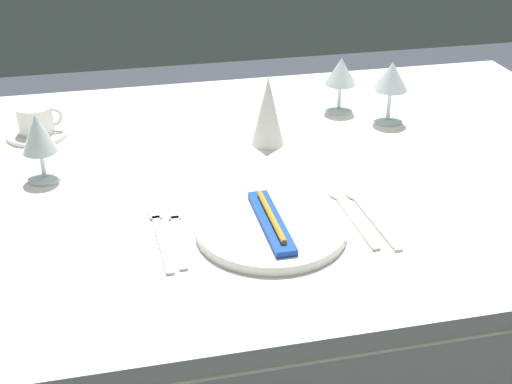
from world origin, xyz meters
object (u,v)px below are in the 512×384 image
object	(u,v)px
spoon_soup	(348,210)
wine_glass_right	(341,74)
toothbrush_package	(271,221)
wine_glass_centre	(38,136)
dinner_plate	(271,229)
wine_glass_left	(391,79)
fork_outer	(178,234)
spoon_dessert	(367,211)
napkin_folded	(268,111)
fork_inner	(161,236)
coffee_cup_left	(36,119)

from	to	relation	value
spoon_soup	wine_glass_right	distance (m)	0.51
toothbrush_package	wine_glass_centre	size ratio (longest dim) A/B	1.51
spoon_soup	wine_glass_right	bearing A→B (deg)	73.34
dinner_plate	wine_glass_centre	distance (m)	0.50
spoon_soup	wine_glass_left	world-z (taller)	wine_glass_left
fork_outer	spoon_dessert	xyz separation A→B (m)	(0.35, 0.00, -0.00)
toothbrush_package	wine_glass_right	distance (m)	0.61
wine_glass_right	napkin_folded	xyz separation A→B (m)	(-0.22, -0.15, -0.02)
fork_inner	wine_glass_left	world-z (taller)	wine_glass_left
fork_outer	wine_glass_right	distance (m)	0.68
wine_glass_left	fork_outer	bearing A→B (deg)	-143.75
fork_outer	napkin_folded	world-z (taller)	napkin_folded
wine_glass_left	napkin_folded	size ratio (longest dim) A/B	0.94
spoon_dessert	wine_glass_right	size ratio (longest dim) A/B	1.66
spoon_dessert	wine_glass_right	world-z (taller)	wine_glass_right
toothbrush_package	wine_glass_right	size ratio (longest dim) A/B	1.56
wine_glass_centre	napkin_folded	distance (m)	0.48
fork_inner	spoon_soup	size ratio (longest dim) A/B	0.98
dinner_plate	wine_glass_right	distance (m)	0.61
coffee_cup_left	wine_glass_left	world-z (taller)	wine_glass_left
toothbrush_package	coffee_cup_left	size ratio (longest dim) A/B	2.07
fork_outer	spoon_dessert	bearing A→B (deg)	0.61
dinner_plate	napkin_folded	xyz separation A→B (m)	(0.08, 0.37, 0.07)
wine_glass_left	wine_glass_right	bearing A→B (deg)	135.98
toothbrush_package	spoon_dessert	bearing A→B (deg)	10.52
spoon_dessert	coffee_cup_left	distance (m)	0.78
wine_glass_centre	wine_glass_right	bearing A→B (deg)	17.89
spoon_dessert	coffee_cup_left	bearing A→B (deg)	140.75
toothbrush_package	coffee_cup_left	bearing A→B (deg)	128.13
wine_glass_centre	wine_glass_left	size ratio (longest dim) A/B	0.95
fork_inner	wine_glass_left	bearing A→B (deg)	34.79
fork_outer	fork_inner	xyz separation A→B (m)	(-0.03, 0.00, 0.00)
wine_glass_centre	wine_glass_right	distance (m)	0.73
wine_glass_right	toothbrush_package	bearing A→B (deg)	-119.75
fork_outer	wine_glass_left	size ratio (longest dim) A/B	1.38
dinner_plate	fork_inner	size ratio (longest dim) A/B	1.20
fork_inner	dinner_plate	bearing A→B (deg)	-9.70
dinner_plate	spoon_dessert	xyz separation A→B (m)	(0.19, 0.04, -0.01)
dinner_plate	coffee_cup_left	size ratio (longest dim) A/B	2.58
dinner_plate	wine_glass_left	world-z (taller)	wine_glass_left
fork_outer	napkin_folded	size ratio (longest dim) A/B	1.30
toothbrush_package	spoon_dessert	size ratio (longest dim) A/B	0.94
spoon_soup	fork_inner	bearing A→B (deg)	-177.79
dinner_plate	wine_glass_right	world-z (taller)	wine_glass_right
wine_glass_left	spoon_soup	bearing A→B (deg)	-121.13
wine_glass_left	napkin_folded	world-z (taller)	napkin_folded
fork_inner	napkin_folded	xyz separation A→B (m)	(0.27, 0.34, 0.08)
fork_outer	spoon_soup	size ratio (longest dim) A/B	0.91
toothbrush_package	napkin_folded	distance (m)	0.38
coffee_cup_left	wine_glass_left	xyz separation A→B (m)	(0.81, -0.09, 0.06)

